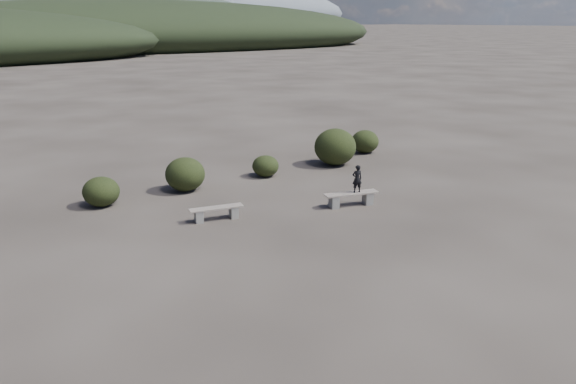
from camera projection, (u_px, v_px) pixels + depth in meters
ground at (380, 262)px, 14.47m from camera, size 1200.00×1200.00×0.00m
bench_left at (216, 212)px, 17.47m from camera, size 1.72×0.70×0.42m
bench_right at (351, 198)px, 18.79m from camera, size 1.89×0.88×0.46m
seated_person at (357, 179)px, 18.66m from camera, size 0.39×0.32×0.94m
shrub_a at (101, 192)px, 18.75m from camera, size 1.22×1.22×1.00m
shrub_b at (185, 174)px, 20.40m from camera, size 1.44×1.44×1.24m
shrub_c at (265, 166)px, 22.33m from camera, size 1.06×1.06×0.85m
shrub_d at (335, 147)px, 24.03m from camera, size 1.80×1.80×1.57m
shrub_e at (365, 141)px, 26.31m from camera, size 1.28×1.28×1.07m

